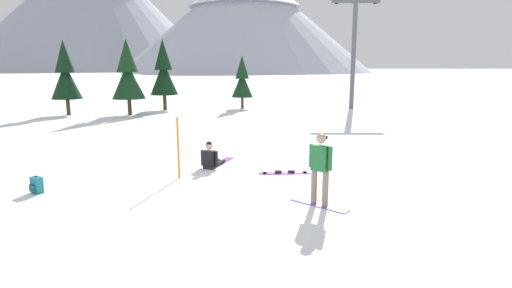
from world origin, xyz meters
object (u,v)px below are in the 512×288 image
at_px(pine_tree_young, 242,80).
at_px(pine_tree_twin, 164,72).
at_px(trail_marker_pole, 178,148).
at_px(loose_snowboard_near_left, 285,173).
at_px(pine_tree_slender, 65,74).
at_px(snowboarder_foreground, 320,168).
at_px(pine_tree_short, 128,74).
at_px(snowboarder_midground, 212,158).
at_px(backpack_teal, 36,185).
at_px(ski_lift_tower, 354,45).

height_order(pine_tree_young, pine_tree_twin, pine_tree_twin).
height_order(trail_marker_pole, pine_tree_young, pine_tree_young).
distance_m(loose_snowboard_near_left, pine_tree_slender, 21.06).
relative_size(pine_tree_young, pine_tree_slender, 0.81).
xyz_separation_m(snowboarder_foreground, pine_tree_short, (-10.33, 18.46, 1.87)).
bearing_deg(trail_marker_pole, pine_tree_short, 111.84).
bearing_deg(pine_tree_twin, pine_tree_young, 9.75).
bearing_deg(pine_tree_slender, snowboarder_midground, -51.81).
height_order(backpack_teal, pine_tree_short, pine_tree_short).
height_order(snowboarder_foreground, pine_tree_twin, pine_tree_twin).
bearing_deg(backpack_teal, pine_tree_young, 77.43).
bearing_deg(ski_lift_tower, loose_snowboard_near_left, -108.74).
distance_m(snowboarder_foreground, loose_snowboard_near_left, 3.23).
relative_size(trail_marker_pole, pine_tree_young, 0.45).
bearing_deg(ski_lift_tower, pine_tree_slender, -168.35).
relative_size(pine_tree_slender, ski_lift_tower, 0.61).
height_order(backpack_teal, pine_tree_slender, pine_tree_slender).
bearing_deg(pine_tree_slender, ski_lift_tower, 11.65).
bearing_deg(pine_tree_slender, loose_snowboard_near_left, -47.92).
bearing_deg(snowboarder_foreground, pine_tree_slender, 128.30).
relative_size(loose_snowboard_near_left, pine_tree_short, 0.33).
height_order(pine_tree_short, ski_lift_tower, ski_lift_tower).
bearing_deg(ski_lift_tower, pine_tree_young, -179.97).
height_order(snowboarder_foreground, loose_snowboard_near_left, snowboarder_foreground).
distance_m(loose_snowboard_near_left, pine_tree_young, 19.99).
height_order(loose_snowboard_near_left, ski_lift_tower, ski_lift_tower).
bearing_deg(pine_tree_young, ski_lift_tower, 0.03).
bearing_deg(pine_tree_young, snowboarder_foreground, -83.35).
bearing_deg(loose_snowboard_near_left, pine_tree_slender, 132.08).
distance_m(backpack_teal, pine_tree_short, 17.87).
xyz_separation_m(backpack_teal, pine_tree_twin, (-1.10, 20.76, 2.72)).
distance_m(pine_tree_young, pine_tree_slender, 12.72).
height_order(trail_marker_pole, ski_lift_tower, ski_lift_tower).
relative_size(snowboarder_midground, trail_marker_pole, 0.97).
bearing_deg(trail_marker_pole, snowboarder_midground, 57.62).
bearing_deg(pine_tree_slender, pine_tree_twin, 28.34).
height_order(loose_snowboard_near_left, pine_tree_short, pine_tree_short).
bearing_deg(pine_tree_young, backpack_teal, -102.57).
height_order(snowboarder_foreground, pine_tree_young, pine_tree_young).
relative_size(snowboarder_foreground, pine_tree_short, 0.35).
distance_m(snowboarder_midground, pine_tree_young, 19.08).
bearing_deg(snowboarder_foreground, backpack_teal, 172.37).
bearing_deg(trail_marker_pole, pine_tree_slender, 123.68).
bearing_deg(pine_tree_slender, snowboarder_foreground, -51.70).
xyz_separation_m(snowboarder_midground, backpack_teal, (-4.46, -2.81, -0.10)).
distance_m(snowboarder_foreground, pine_tree_slender, 23.67).
relative_size(loose_snowboard_near_left, pine_tree_young, 0.41).
height_order(pine_tree_slender, ski_lift_tower, ski_lift_tower).
height_order(backpack_teal, ski_lift_tower, ski_lift_tower).
distance_m(trail_marker_pole, pine_tree_short, 17.34).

